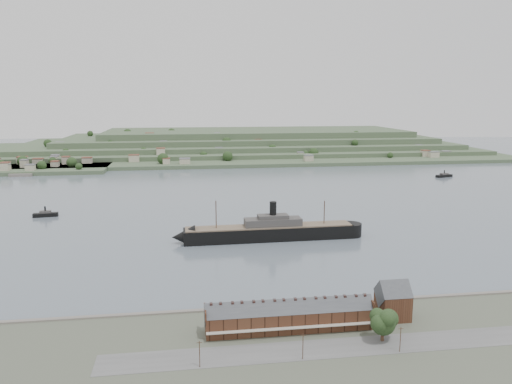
{
  "coord_description": "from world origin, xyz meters",
  "views": [
    {
      "loc": [
        -42.94,
        -318.07,
        77.4
      ],
      "look_at": [
        7.79,
        30.0,
        10.85
      ],
      "focal_mm": 35.0,
      "sensor_mm": 36.0,
      "label": 1
    }
  ],
  "objects": [
    {
      "name": "ground",
      "position": [
        0.0,
        0.0,
        0.0
      ],
      "size": [
        1400.0,
        1400.0,
        0.0
      ],
      "primitive_type": "plane",
      "color": "slate",
      "rests_on": "ground"
    },
    {
      "name": "near_shore",
      "position": [
        0.0,
        -186.75,
        1.01
      ],
      "size": [
        220.0,
        80.0,
        2.6
      ],
      "color": "#4C5142",
      "rests_on": "ground"
    },
    {
      "name": "terrace_row",
      "position": [
        -10.0,
        -168.02,
        6.84
      ],
      "size": [
        55.6,
        9.8,
        11.07
      ],
      "color": "#442618",
      "rests_on": "ground"
    },
    {
      "name": "gabled_building",
      "position": [
        27.5,
        -164.0,
        8.19
      ],
      "size": [
        10.4,
        10.18,
        14.09
      ],
      "color": "#442618",
      "rests_on": "ground"
    },
    {
      "name": "far_peninsula",
      "position": [
        27.91,
        393.1,
        11.88
      ],
      "size": [
        760.0,
        309.0,
        30.0
      ],
      "color": "#3D5438",
      "rests_on": "ground"
    },
    {
      "name": "steamship",
      "position": [
        0.3,
        -54.97,
        4.73
      ],
      "size": [
        106.82,
        14.51,
        25.63
      ],
      "color": "black",
      "rests_on": "ground"
    },
    {
      "name": "tugboat",
      "position": [
        -134.56,
        19.8,
        1.71
      ],
      "size": [
        15.95,
        5.77,
        7.02
      ],
      "color": "black",
      "rests_on": "ground"
    },
    {
      "name": "ferry_east",
      "position": [
        212.54,
        138.96,
        1.64
      ],
      "size": [
        18.83,
        10.33,
        6.81
      ],
      "color": "black",
      "rests_on": "ground"
    },
    {
      "name": "fig_tree",
      "position": [
        17.72,
        -179.93,
        8.66
      ],
      "size": [
        9.78,
        8.47,
        10.91
      ],
      "color": "#442D1F",
      "rests_on": "ground"
    }
  ]
}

